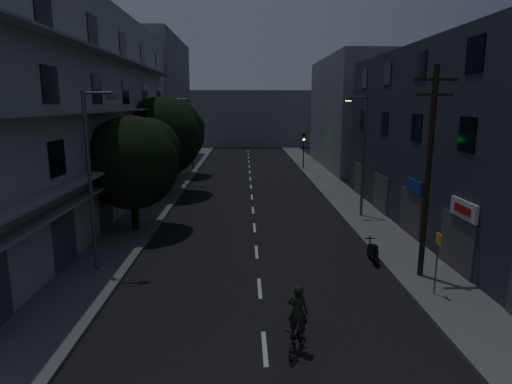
{
  "coord_description": "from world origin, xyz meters",
  "views": [
    {
      "loc": [
        -0.61,
        -10.22,
        7.56
      ],
      "look_at": [
        0.0,
        12.0,
        3.0
      ],
      "focal_mm": 30.0,
      "sensor_mm": 36.0,
      "label": 1
    }
  ],
  "objects_px": {
    "bus_stop_sign": "(437,253)",
    "motorcycle": "(373,253)",
    "utility_pole": "(428,170)",
    "cyclist": "(297,329)"
  },
  "relations": [
    {
      "from": "bus_stop_sign",
      "to": "motorcycle",
      "type": "bearing_deg",
      "value": 107.64
    },
    {
      "from": "bus_stop_sign",
      "to": "motorcycle",
      "type": "relative_size",
      "value": 1.38
    },
    {
      "from": "utility_pole",
      "to": "bus_stop_sign",
      "type": "distance_m",
      "value": 3.56
    },
    {
      "from": "motorcycle",
      "to": "cyclist",
      "type": "distance_m",
      "value": 8.9
    },
    {
      "from": "utility_pole",
      "to": "cyclist",
      "type": "distance_m",
      "value": 9.24
    },
    {
      "from": "utility_pole",
      "to": "bus_stop_sign",
      "type": "height_order",
      "value": "utility_pole"
    },
    {
      "from": "bus_stop_sign",
      "to": "motorcycle",
      "type": "height_order",
      "value": "bus_stop_sign"
    },
    {
      "from": "utility_pole",
      "to": "cyclist",
      "type": "relative_size",
      "value": 4.07
    },
    {
      "from": "motorcycle",
      "to": "cyclist",
      "type": "relative_size",
      "value": 0.83
    },
    {
      "from": "bus_stop_sign",
      "to": "motorcycle",
      "type": "distance_m",
      "value": 4.43
    }
  ]
}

